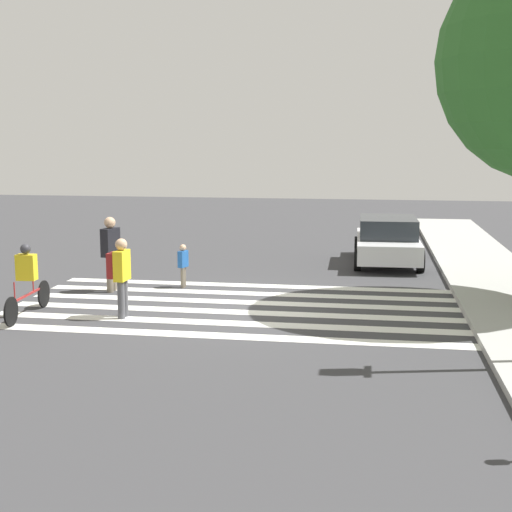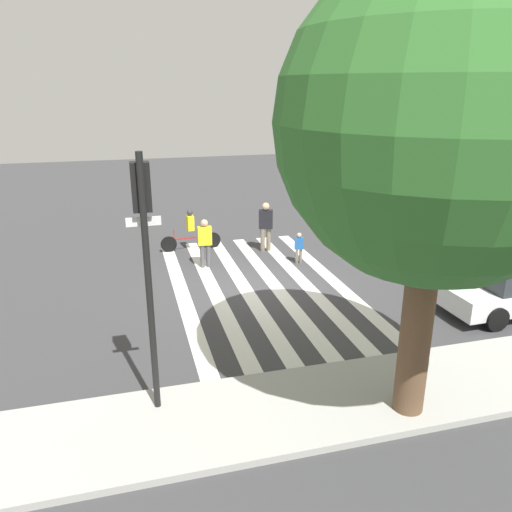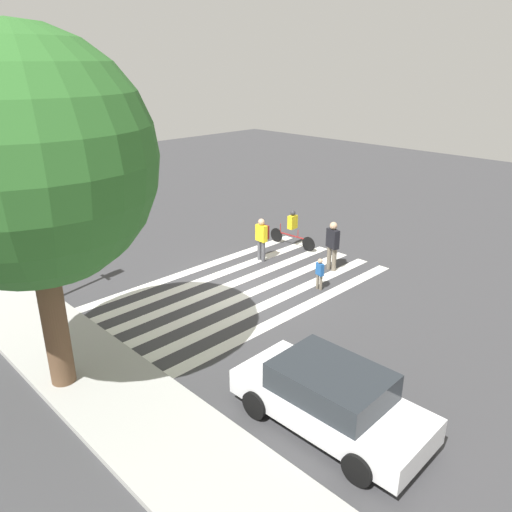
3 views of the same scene
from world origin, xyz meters
name	(u,v)px [view 1 (image 1 of 3)]	position (x,y,z in m)	size (l,w,h in m)	color
ground_plane	(235,307)	(0.00, 0.00, 0.00)	(60.00, 60.00, 0.00)	#38383A
crosswalk_stripes	(235,307)	(0.00, 0.00, 0.00)	(5.25, 10.00, 0.01)	silver
pedestrian_adult_blue_shirt	(120,272)	(1.33, -2.20, 0.99)	(0.48, 0.40, 1.70)	#4C4C51
pedestrian_adult_yellow_jacket	(183,263)	(-1.90, -1.70, 0.63)	(0.34, 0.22, 1.11)	#6B6051
pedestrian_child_with_backpack	(111,250)	(-1.16, -3.34, 1.05)	(0.56, 0.36, 1.86)	#6B6051
cyclist_far_lane	(27,277)	(1.54, -4.20, 0.86)	(2.30, 0.41, 1.57)	black
car_parked_dark_suv	(387,240)	(-6.33, 3.51, 0.72)	(4.26, 2.04, 1.42)	silver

